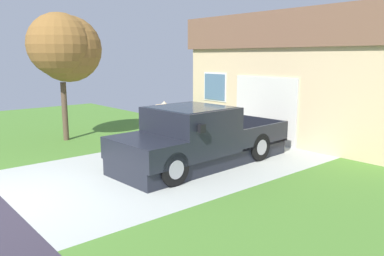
{
  "coord_description": "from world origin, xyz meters",
  "views": [
    {
      "loc": [
        8.07,
        -1.97,
        2.94
      ],
      "look_at": [
        0.15,
        4.83,
        0.99
      ],
      "focal_mm": 35.92,
      "sensor_mm": 36.0,
      "label": 1
    }
  ],
  "objects_px": {
    "pickup_truck": "(193,140)",
    "house_with_garage": "(333,75)",
    "handbag": "(156,154)",
    "wheeled_trash_bin": "(197,115)",
    "person_with_hat": "(164,125)",
    "front_yard_tree": "(64,47)"
  },
  "relations": [
    {
      "from": "front_yard_tree",
      "to": "handbag",
      "type": "bearing_deg",
      "value": 12.47
    },
    {
      "from": "front_yard_tree",
      "to": "pickup_truck",
      "type": "bearing_deg",
      "value": 13.61
    },
    {
      "from": "handbag",
      "to": "house_with_garage",
      "type": "bearing_deg",
      "value": 80.89
    },
    {
      "from": "house_with_garage",
      "to": "wheeled_trash_bin",
      "type": "height_order",
      "value": "house_with_garage"
    },
    {
      "from": "front_yard_tree",
      "to": "person_with_hat",
      "type": "bearing_deg",
      "value": 17.26
    },
    {
      "from": "front_yard_tree",
      "to": "wheeled_trash_bin",
      "type": "xyz_separation_m",
      "value": [
        1.33,
        4.83,
        -2.66
      ]
    },
    {
      "from": "pickup_truck",
      "to": "house_with_garage",
      "type": "distance_m",
      "value": 7.26
    },
    {
      "from": "handbag",
      "to": "house_with_garage",
      "type": "xyz_separation_m",
      "value": [
        1.2,
        7.47,
        2.09
      ]
    },
    {
      "from": "handbag",
      "to": "wheeled_trash_bin",
      "type": "bearing_deg",
      "value": 124.38
    },
    {
      "from": "pickup_truck",
      "to": "wheeled_trash_bin",
      "type": "distance_m",
      "value": 5.28
    },
    {
      "from": "person_with_hat",
      "to": "house_with_garage",
      "type": "relative_size",
      "value": 0.18
    },
    {
      "from": "pickup_truck",
      "to": "house_with_garage",
      "type": "height_order",
      "value": "house_with_garage"
    },
    {
      "from": "person_with_hat",
      "to": "handbag",
      "type": "bearing_deg",
      "value": -98.05
    },
    {
      "from": "person_with_hat",
      "to": "handbag",
      "type": "distance_m",
      "value": 0.87
    },
    {
      "from": "person_with_hat",
      "to": "handbag",
      "type": "relative_size",
      "value": 3.67
    },
    {
      "from": "handbag",
      "to": "house_with_garage",
      "type": "relative_size",
      "value": 0.05
    },
    {
      "from": "handbag",
      "to": "house_with_garage",
      "type": "distance_m",
      "value": 7.85
    },
    {
      "from": "handbag",
      "to": "wheeled_trash_bin",
      "type": "relative_size",
      "value": 0.42
    },
    {
      "from": "house_with_garage",
      "to": "front_yard_tree",
      "type": "xyz_separation_m",
      "value": [
        -5.22,
        -8.36,
        1.0
      ]
    },
    {
      "from": "handbag",
      "to": "front_yard_tree",
      "type": "distance_m",
      "value": 5.16
    },
    {
      "from": "person_with_hat",
      "to": "house_with_garage",
      "type": "bearing_deg",
      "value": 63.57
    },
    {
      "from": "person_with_hat",
      "to": "wheeled_trash_bin",
      "type": "distance_m",
      "value": 4.48
    }
  ]
}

